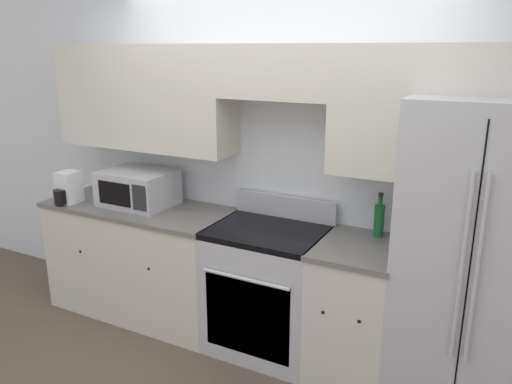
# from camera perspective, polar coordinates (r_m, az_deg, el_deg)

# --- Properties ---
(ground_plane) EXTENTS (12.00, 12.00, 0.00)m
(ground_plane) POSITION_cam_1_polar(r_m,az_deg,el_deg) (3.63, -2.40, -19.14)
(ground_plane) COLOR brown
(wall_back) EXTENTS (8.00, 0.39, 2.60)m
(wall_back) POSITION_cam_1_polar(r_m,az_deg,el_deg) (3.53, 2.00, 6.13)
(wall_back) COLOR silver
(wall_back) RESTS_ON ground_plane
(lower_cabinets_left) EXTENTS (1.52, 0.64, 0.91)m
(lower_cabinets_left) POSITION_cam_1_polar(r_m,az_deg,el_deg) (4.16, -12.97, -7.45)
(lower_cabinets_left) COLOR beige
(lower_cabinets_left) RESTS_ON ground_plane
(lower_cabinets_right) EXTENTS (0.52, 0.64, 0.91)m
(lower_cabinets_right) POSITION_cam_1_polar(r_m,az_deg,el_deg) (3.39, 11.26, -13.12)
(lower_cabinets_right) COLOR beige
(lower_cabinets_right) RESTS_ON ground_plane
(oven_range) EXTENTS (0.78, 0.65, 1.07)m
(oven_range) POSITION_cam_1_polar(r_m,az_deg,el_deg) (3.58, 1.32, -10.98)
(oven_range) COLOR #B7B7BC
(oven_range) RESTS_ON ground_plane
(refrigerator) EXTENTS (0.82, 0.75, 1.85)m
(refrigerator) POSITION_cam_1_polar(r_m,az_deg,el_deg) (3.14, 23.63, -7.15)
(refrigerator) COLOR #B7B7BC
(refrigerator) RESTS_ON ground_plane
(microwave) EXTENTS (0.54, 0.42, 0.27)m
(microwave) POSITION_cam_1_polar(r_m,az_deg,el_deg) (3.99, -13.36, 0.46)
(microwave) COLOR #B7B7BC
(microwave) RESTS_ON lower_cabinets_left
(bottle) EXTENTS (0.07, 0.07, 0.29)m
(bottle) POSITION_cam_1_polar(r_m,az_deg,el_deg) (3.33, 13.89, -3.06)
(bottle) COLOR #195928
(bottle) RESTS_ON lower_cabinets_right
(electric_kettle) EXTENTS (0.15, 0.22, 0.25)m
(electric_kettle) POSITION_cam_1_polar(r_m,az_deg,el_deg) (4.20, -20.74, 0.36)
(electric_kettle) COLOR white
(electric_kettle) RESTS_ON lower_cabinets_left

